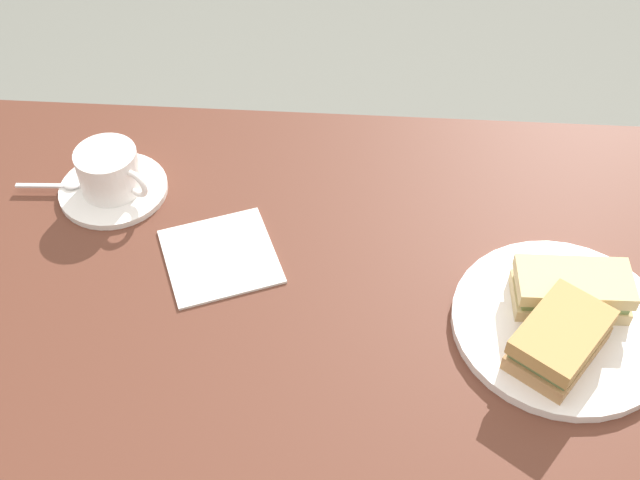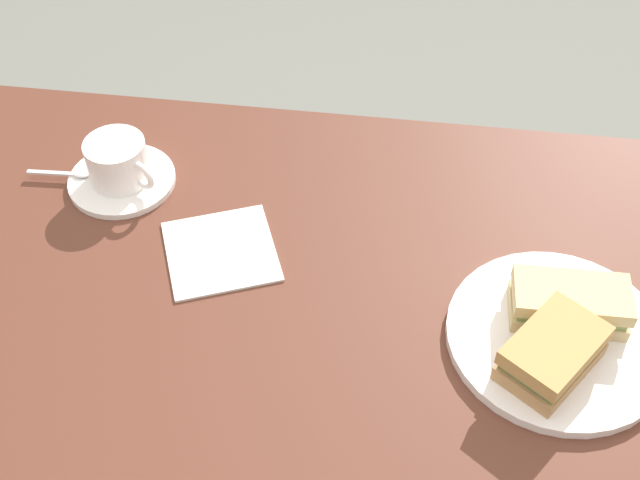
{
  "view_description": "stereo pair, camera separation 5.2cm",
  "coord_description": "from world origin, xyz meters",
  "px_view_note": "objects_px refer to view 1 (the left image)",
  "views": [
    {
      "loc": [
        0.09,
        -0.72,
        1.57
      ],
      "look_at": [
        0.04,
        0.04,
        0.75
      ],
      "focal_mm": 45.51,
      "sensor_mm": 36.0,
      "label": 1
    },
    {
      "loc": [
        0.14,
        -0.72,
        1.57
      ],
      "look_at": [
        0.04,
        0.04,
        0.75
      ],
      "focal_mm": 45.51,
      "sensor_mm": 36.0,
      "label": 2
    }
  ],
  "objects_px": {
    "sandwich_front": "(572,289)",
    "napkin": "(220,256)",
    "sandwich_back": "(560,340)",
    "coffee_cup": "(109,170)",
    "spoon": "(59,185)",
    "dining_table": "(292,323)",
    "sandwich_plate": "(561,324)",
    "coffee_saucer": "(114,190)"
  },
  "relations": [
    {
      "from": "sandwich_plate",
      "to": "sandwich_back",
      "type": "distance_m",
      "value": 0.06
    },
    {
      "from": "sandwich_back",
      "to": "coffee_saucer",
      "type": "bearing_deg",
      "value": 157.06
    },
    {
      "from": "sandwich_plate",
      "to": "coffee_cup",
      "type": "bearing_deg",
      "value": 161.63
    },
    {
      "from": "dining_table",
      "to": "napkin",
      "type": "bearing_deg",
      "value": 167.08
    },
    {
      "from": "sandwich_front",
      "to": "spoon",
      "type": "distance_m",
      "value": 0.75
    },
    {
      "from": "sandwich_front",
      "to": "sandwich_back",
      "type": "xyz_separation_m",
      "value": [
        -0.03,
        -0.08,
        0.0
      ]
    },
    {
      "from": "sandwich_front",
      "to": "sandwich_plate",
      "type": "bearing_deg",
      "value": -108.96
    },
    {
      "from": "dining_table",
      "to": "spoon",
      "type": "relative_size",
      "value": 12.69
    },
    {
      "from": "dining_table",
      "to": "napkin",
      "type": "height_order",
      "value": "napkin"
    },
    {
      "from": "coffee_saucer",
      "to": "sandwich_plate",
      "type": "bearing_deg",
      "value": -18.4
    },
    {
      "from": "sandwich_back",
      "to": "coffee_saucer",
      "type": "height_order",
      "value": "sandwich_back"
    },
    {
      "from": "coffee_saucer",
      "to": "napkin",
      "type": "relative_size",
      "value": 1.08
    },
    {
      "from": "sandwich_plate",
      "to": "coffee_cup",
      "type": "distance_m",
      "value": 0.67
    },
    {
      "from": "dining_table",
      "to": "sandwich_plate",
      "type": "xyz_separation_m",
      "value": [
        0.36,
        -0.07,
        0.12
      ]
    },
    {
      "from": "sandwich_plate",
      "to": "sandwich_back",
      "type": "xyz_separation_m",
      "value": [
        -0.02,
        -0.05,
        0.03
      ]
    },
    {
      "from": "coffee_cup",
      "to": "spoon",
      "type": "relative_size",
      "value": 1.15
    },
    {
      "from": "sandwich_back",
      "to": "coffee_cup",
      "type": "xyz_separation_m",
      "value": [
        -0.62,
        0.26,
        0.0
      ]
    },
    {
      "from": "dining_table",
      "to": "napkin",
      "type": "relative_size",
      "value": 8.33
    },
    {
      "from": "sandwich_plate",
      "to": "coffee_saucer",
      "type": "relative_size",
      "value": 1.74
    },
    {
      "from": "coffee_saucer",
      "to": "dining_table",
      "type": "bearing_deg",
      "value": -27.13
    },
    {
      "from": "dining_table",
      "to": "sandwich_back",
      "type": "distance_m",
      "value": 0.4
    },
    {
      "from": "spoon",
      "to": "dining_table",
      "type": "bearing_deg",
      "value": -21.11
    },
    {
      "from": "sandwich_front",
      "to": "coffee_cup",
      "type": "bearing_deg",
      "value": 164.55
    },
    {
      "from": "spoon",
      "to": "sandwich_back",
      "type": "bearing_deg",
      "value": -20.24
    },
    {
      "from": "sandwich_front",
      "to": "spoon",
      "type": "bearing_deg",
      "value": 166.47
    },
    {
      "from": "coffee_saucer",
      "to": "spoon",
      "type": "distance_m",
      "value": 0.08
    },
    {
      "from": "dining_table",
      "to": "spoon",
      "type": "distance_m",
      "value": 0.41
    },
    {
      "from": "sandwich_plate",
      "to": "sandwich_back",
      "type": "relative_size",
      "value": 1.86
    },
    {
      "from": "sandwich_plate",
      "to": "sandwich_front",
      "type": "height_order",
      "value": "sandwich_front"
    },
    {
      "from": "sandwich_back",
      "to": "coffee_saucer",
      "type": "xyz_separation_m",
      "value": [
        -0.62,
        0.26,
        -0.04
      ]
    },
    {
      "from": "sandwich_front",
      "to": "spoon",
      "type": "relative_size",
      "value": 1.5
    },
    {
      "from": "sandwich_plate",
      "to": "coffee_cup",
      "type": "xyz_separation_m",
      "value": [
        -0.64,
        0.21,
        0.04
      ]
    },
    {
      "from": "coffee_saucer",
      "to": "napkin",
      "type": "height_order",
      "value": "coffee_saucer"
    },
    {
      "from": "napkin",
      "to": "coffee_saucer",
      "type": "bearing_deg",
      "value": 146.23
    },
    {
      "from": "sandwich_plate",
      "to": "coffee_saucer",
      "type": "xyz_separation_m",
      "value": [
        -0.64,
        0.21,
        -0.0
      ]
    },
    {
      "from": "sandwich_front",
      "to": "napkin",
      "type": "height_order",
      "value": "sandwich_front"
    },
    {
      "from": "coffee_saucer",
      "to": "spoon",
      "type": "xyz_separation_m",
      "value": [
        -0.08,
        -0.0,
        0.01
      ]
    },
    {
      "from": "coffee_saucer",
      "to": "coffee_cup",
      "type": "bearing_deg",
      "value": -30.26
    },
    {
      "from": "sandwich_back",
      "to": "coffee_saucer",
      "type": "distance_m",
      "value": 0.68
    },
    {
      "from": "sandwich_plate",
      "to": "coffee_cup",
      "type": "relative_size",
      "value": 2.49
    },
    {
      "from": "coffee_saucer",
      "to": "napkin",
      "type": "distance_m",
      "value": 0.22
    },
    {
      "from": "dining_table",
      "to": "napkin",
      "type": "distance_m",
      "value": 0.15
    }
  ]
}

